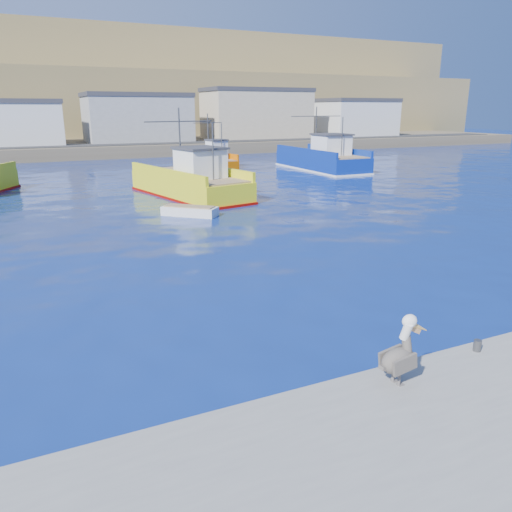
{
  "coord_description": "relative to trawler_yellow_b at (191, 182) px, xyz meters",
  "views": [
    {
      "loc": [
        -7.07,
        -11.46,
        6.48
      ],
      "look_at": [
        0.17,
        3.91,
        1.44
      ],
      "focal_mm": 35.0,
      "sensor_mm": 36.0,
      "label": 1
    }
  ],
  "objects": [
    {
      "name": "trawler_yellow_b",
      "position": [
        0.0,
        0.0,
        0.0
      ],
      "size": [
        6.51,
        12.6,
        6.6
      ],
      "color": "yellow",
      "rests_on": "ground"
    },
    {
      "name": "pelican",
      "position": [
        -4.45,
        -28.65,
        0.12
      ],
      "size": [
        1.32,
        0.57,
        1.63
      ],
      "color": "#595451",
      "rests_on": "dock"
    },
    {
      "name": "trawler_blue",
      "position": [
        18.47,
        10.53,
        0.05
      ],
      "size": [
        6.24,
        13.0,
        6.73
      ],
      "color": "navy",
      "rests_on": "ground"
    },
    {
      "name": "dock_bollards",
      "position": [
        -3.99,
        -28.29,
        -0.43
      ],
      "size": [
        36.2,
        0.2,
        0.3
      ],
      "color": "#4C4C4C",
      "rests_on": "dock"
    },
    {
      "name": "boat_orange",
      "position": [
        8.31,
        17.41,
        -0.1
      ],
      "size": [
        4.01,
        7.46,
        5.92
      ],
      "color": "#C05500",
      "rests_on": "ground"
    },
    {
      "name": "far_shore",
      "position": [
        -4.58,
        84.31,
        7.9
      ],
      "size": [
        200.0,
        81.0,
        24.0
      ],
      "color": "brown",
      "rests_on": "ground"
    },
    {
      "name": "skiff_mid",
      "position": [
        -2.3,
        -6.72,
        -0.84
      ],
      "size": [
        3.37,
        3.25,
        0.75
      ],
      "color": "silver",
      "rests_on": "ground"
    },
    {
      "name": "ground",
      "position": [
        -4.59,
        -24.89,
        -1.08
      ],
      "size": [
        260.0,
        260.0,
        0.0
      ],
      "primitive_type": "plane",
      "color": "navy",
      "rests_on": "ground"
    }
  ]
}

